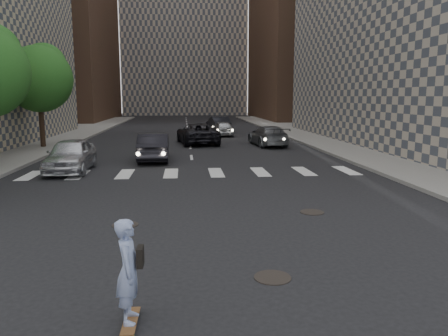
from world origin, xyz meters
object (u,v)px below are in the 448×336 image
object	(u,v)px
traffic_car_b	(268,136)
traffic_car_c	(197,134)
tree_c	(40,76)
silver_sedan	(71,155)
traffic_car_a	(154,147)
skateboarder	(129,271)
traffic_car_e	(218,124)
traffic_car_d	(222,128)

from	to	relation	value
traffic_car_b	traffic_car_c	bearing A→B (deg)	-23.33
traffic_car_b	tree_c	bearing A→B (deg)	-3.95
tree_c	silver_sedan	bearing A→B (deg)	-66.81
traffic_car_a	traffic_car_b	distance (m)	9.73
skateboarder	traffic_car_a	bearing A→B (deg)	93.49
traffic_car_c	traffic_car_e	world-z (taller)	traffic_car_c
skateboarder	traffic_car_a	xyz separation A→B (m)	(-0.75, 17.00, -0.13)
tree_c	traffic_car_a	distance (m)	10.42
skateboarder	traffic_car_c	world-z (taller)	skateboarder
skateboarder	traffic_car_b	xyz separation A→B (m)	(6.60, 23.37, -0.17)
tree_c	skateboarder	distance (m)	24.84
traffic_car_b	skateboarder	bearing A→B (deg)	69.37
traffic_car_c	traffic_car_d	world-z (taller)	traffic_car_c
traffic_car_a	traffic_car_e	world-z (taller)	traffic_car_e
skateboarder	traffic_car_c	distance (m)	25.04
skateboarder	traffic_car_b	bearing A→B (deg)	75.19
traffic_car_d	traffic_car_e	xyz separation A→B (m)	(-0.05, 4.23, 0.10)
tree_c	traffic_car_e	world-z (taller)	tree_c
tree_c	skateboarder	xyz separation A→B (m)	(8.21, -23.14, -3.79)
silver_sedan	traffic_car_a	xyz separation A→B (m)	(3.50, 3.09, -0.03)
traffic_car_b	traffic_car_e	xyz separation A→B (m)	(-2.48, 11.99, 0.05)
traffic_car_a	traffic_car_c	bearing A→B (deg)	-109.46
traffic_car_b	traffic_car_d	size ratio (longest dim) A/B	1.26
tree_c	traffic_car_d	size ratio (longest dim) A/B	1.75
silver_sedan	traffic_car_a	size ratio (longest dim) A/B	1.00
traffic_car_d	tree_c	bearing A→B (deg)	27.69
skateboarder	silver_sedan	distance (m)	14.54
traffic_car_a	traffic_car_b	bearing A→B (deg)	-140.74
skateboarder	traffic_car_d	xyz separation A→B (m)	(4.16, 31.14, -0.22)
traffic_car_a	tree_c	bearing A→B (deg)	-41.13
silver_sedan	traffic_car_b	xyz separation A→B (m)	(10.85, 9.47, -0.06)
traffic_car_c	traffic_car_e	xyz separation A→B (m)	(2.31, 10.39, -0.00)
skateboarder	silver_sedan	world-z (taller)	skateboarder
traffic_car_d	silver_sedan	bearing A→B (deg)	58.75
tree_c	traffic_car_c	distance (m)	10.90
tree_c	traffic_car_d	distance (m)	15.27
tree_c	traffic_car_e	distance (m)	17.80
silver_sedan	traffic_car_b	distance (m)	14.40
traffic_car_c	silver_sedan	bearing A→B (deg)	53.36
traffic_car_b	traffic_car_d	distance (m)	8.14
tree_c	traffic_car_e	xyz separation A→B (m)	(12.32, 12.23, -3.91)
skateboarder	traffic_car_c	bearing A→B (deg)	86.81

